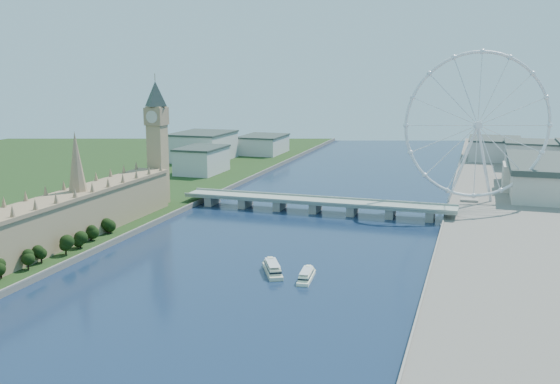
% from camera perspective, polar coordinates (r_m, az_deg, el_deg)
% --- Properties ---
extents(parliament_range, '(24.00, 200.00, 70.00)m').
position_cam_1_polar(parliament_range, '(434.95, -17.86, -1.84)').
color(parliament_range, tan).
rests_on(parliament_range, ground).
extents(big_ben, '(20.02, 20.02, 110.00)m').
position_cam_1_polar(big_ben, '(517.83, -11.20, 5.88)').
color(big_ben, tan).
rests_on(big_ben, ground).
extents(westminster_bridge, '(220.00, 22.00, 9.50)m').
position_cam_1_polar(westminster_bridge, '(499.66, 3.27, -1.07)').
color(westminster_bridge, gray).
rests_on(westminster_bridge, ground).
extents(london_eye, '(113.60, 39.12, 124.30)m').
position_cam_1_polar(london_eye, '(529.61, 17.63, 5.79)').
color(london_eye, silver).
rests_on(london_eye, ground).
extents(county_hall, '(54.00, 144.00, 35.00)m').
position_cam_1_polar(county_hall, '(615.21, 22.46, -0.22)').
color(county_hall, beige).
rests_on(county_hall, ground).
extents(city_skyline, '(505.00, 280.00, 32.00)m').
position_cam_1_polar(city_skyline, '(743.62, 11.33, 3.57)').
color(city_skyline, beige).
rests_on(city_skyline, ground).
extents(tour_boat_near, '(21.37, 31.17, 6.86)m').
position_cam_1_polar(tour_boat_near, '(351.95, -0.68, -7.44)').
color(tour_boat_near, beige).
rests_on(tour_boat_near, ground).
extents(tour_boat_far, '(9.33, 27.32, 5.89)m').
position_cam_1_polar(tour_boat_far, '(342.01, 2.41, -8.02)').
color(tour_boat_far, '#EFF3CD').
rests_on(tour_boat_far, ground).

